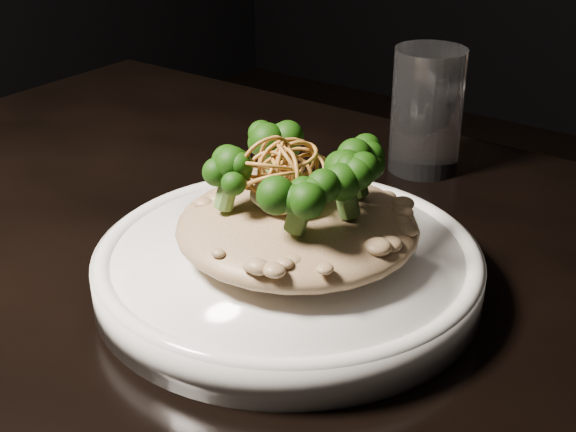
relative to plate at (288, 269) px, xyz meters
name	(u,v)px	position (x,y,z in m)	size (l,w,h in m)	color
plate	(288,269)	(0.00, 0.00, 0.00)	(0.27, 0.27, 0.03)	white
risotto	(297,226)	(0.00, 0.01, 0.03)	(0.17, 0.17, 0.04)	brown
broccoli	(293,167)	(0.00, 0.01, 0.07)	(0.14, 0.14, 0.05)	black
cheese	(289,193)	(0.00, 0.00, 0.06)	(0.05, 0.05, 0.01)	silver
shallots	(288,162)	(0.00, 0.00, 0.08)	(0.05, 0.05, 0.03)	brown
drinking_glass	(427,111)	(-0.02, 0.24, 0.04)	(0.06, 0.06, 0.11)	white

